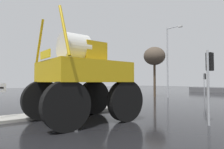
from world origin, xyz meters
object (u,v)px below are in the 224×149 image
oversize_sprayer (83,76)px  streetlight_far_left (169,58)px  traffic_signal_near_left (103,71)px  traffic_signal_near_right (209,70)px  traffic_signal_far_left (205,79)px  bare_tree_left (154,57)px

oversize_sprayer → streetlight_far_left: streetlight_far_left is taller
streetlight_far_left → oversize_sprayer: bearing=-70.7°
oversize_sprayer → streetlight_far_left: (-5.47, 15.59, 2.65)m
traffic_signal_near_left → streetlight_far_left: streetlight_far_left is taller
traffic_signal_near_right → streetlight_far_left: streetlight_far_left is taller
traffic_signal_far_left → oversize_sprayer: bearing=-79.1°
traffic_signal_near_left → bare_tree_left: size_ratio=0.61×
traffic_signal_near_left → traffic_signal_far_left: size_ratio=1.20×
oversize_sprayer → streetlight_far_left: 16.73m
traffic_signal_near_right → bare_tree_left: 16.00m
oversize_sprayer → bare_tree_left: bare_tree_left is taller
oversize_sprayer → bare_tree_left: size_ratio=0.81×
traffic_signal_near_left → streetlight_far_left: bearing=98.7°
traffic_signal_near_right → traffic_signal_far_left: (-8.93, 18.88, -0.11)m
oversize_sprayer → traffic_signal_near_left: 5.52m
streetlight_far_left → bare_tree_left: size_ratio=1.36×
oversize_sprayer → streetlight_far_left: bearing=20.5°
traffic_signal_near_right → traffic_signal_far_left: bearing=115.3°
traffic_signal_near_left → traffic_signal_far_left: (-0.72, 18.89, -0.48)m
oversize_sprayer → traffic_signal_far_left: (-4.43, 22.93, 0.13)m
bare_tree_left → oversize_sprayer: bearing=-64.5°
oversize_sprayer → traffic_signal_far_left: size_ratio=1.61×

